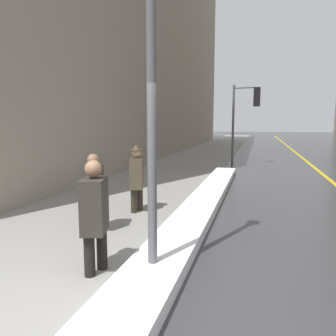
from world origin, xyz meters
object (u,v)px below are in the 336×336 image
Objects in this scene: lamp_post at (151,26)px; traffic_light_near at (248,107)px; pedestrian_with_shoulder_bag at (95,212)px; pedestrian_in_fedora at (137,175)px; pedestrian_in_glasses at (94,189)px.

lamp_post reaches higher than traffic_light_near.
pedestrian_with_shoulder_bag is 3.09m from pedestrian_in_fedora.
pedestrian_in_fedora is (-2.05, -9.68, -1.95)m from traffic_light_near.
traffic_light_near is at bearing 152.52° from pedestrian_in_glasses.
pedestrian_in_glasses is at bearing -96.60° from traffic_light_near.
pedestrian_in_fedora is at bearing 154.43° from pedestrian_in_glasses.
lamp_post is 1.38× the size of traffic_light_near.
pedestrian_with_shoulder_bag is at bearing -173.42° from lamp_post.
lamp_post reaches higher than pedestrian_in_glasses.
lamp_post is at bearing -88.13° from traffic_light_near.
lamp_post is 3.64× the size of pedestrian_in_glasses.
traffic_light_near is 2.50× the size of pedestrian_in_fedora.
pedestrian_in_fedora is at bearing -96.90° from traffic_light_near.
traffic_light_near is 12.96m from pedestrian_with_shoulder_bag.
traffic_light_near is at bearing 157.55° from pedestrian_with_shoulder_bag.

